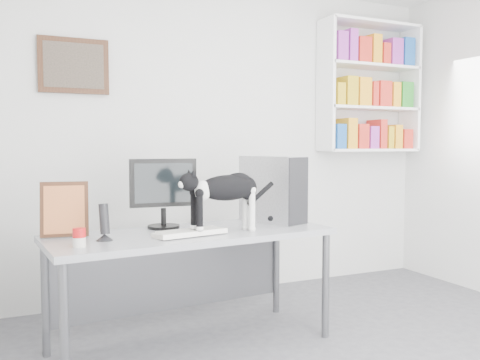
# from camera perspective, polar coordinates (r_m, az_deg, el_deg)

# --- Properties ---
(room) EXTENTS (4.01, 4.01, 2.70)m
(room) POSITION_cam_1_polar(r_m,az_deg,el_deg) (2.75, 15.35, 4.98)
(room) COLOR #5E5D63
(room) RESTS_ON ground
(bookshelf) EXTENTS (1.03, 0.28, 1.24)m
(bookshelf) POSITION_cam_1_polar(r_m,az_deg,el_deg) (5.10, 14.34, 10.04)
(bookshelf) COLOR white
(bookshelf) RESTS_ON room
(wall_art) EXTENTS (0.52, 0.04, 0.42)m
(wall_art) POSITION_cam_1_polar(r_m,az_deg,el_deg) (4.16, -18.16, 12.10)
(wall_art) COLOR #462A16
(wall_art) RESTS_ON room
(desk) EXTENTS (1.85, 0.86, 0.75)m
(desk) POSITION_cam_1_polar(r_m,az_deg,el_deg) (3.34, -5.38, -12.12)
(desk) COLOR gray
(desk) RESTS_ON room
(monitor) EXTENTS (0.46, 0.24, 0.47)m
(monitor) POSITION_cam_1_polar(r_m,az_deg,el_deg) (3.39, -8.61, -1.43)
(monitor) COLOR black
(monitor) RESTS_ON desk
(keyboard) EXTENTS (0.46, 0.24, 0.03)m
(keyboard) POSITION_cam_1_polar(r_m,az_deg,el_deg) (3.12, -5.65, -5.90)
(keyboard) COLOR white
(keyboard) RESTS_ON desk
(pc_tower) EXTENTS (0.36, 0.52, 0.47)m
(pc_tower) POSITION_cam_1_polar(r_m,az_deg,el_deg) (3.62, 3.66, -1.04)
(pc_tower) COLOR silver
(pc_tower) RESTS_ON desk
(speaker) EXTENTS (0.11, 0.11, 0.22)m
(speaker) POSITION_cam_1_polar(r_m,az_deg,el_deg) (3.03, -15.00, -4.51)
(speaker) COLOR black
(speaker) RESTS_ON desk
(leaning_print) EXTENTS (0.29, 0.15, 0.34)m
(leaning_print) POSITION_cam_1_polar(r_m,az_deg,el_deg) (3.22, -19.11, -3.02)
(leaning_print) COLOR #462A16
(leaning_print) RESTS_ON desk
(soup_can) EXTENTS (0.09, 0.09, 0.10)m
(soup_can) POSITION_cam_1_polar(r_m,az_deg,el_deg) (2.88, -17.60, -6.19)
(soup_can) COLOR red
(soup_can) RESTS_ON desk
(cat) EXTENTS (0.64, 0.26, 0.38)m
(cat) POSITION_cam_1_polar(r_m,az_deg,el_deg) (3.18, -1.62, -2.55)
(cat) COLOR black
(cat) RESTS_ON desk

